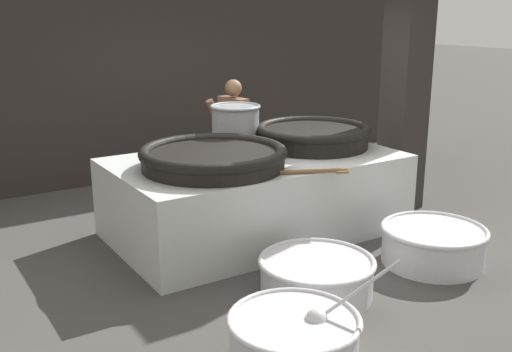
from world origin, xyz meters
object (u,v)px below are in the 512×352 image
Objects in this scene: giant_wok_near at (213,157)px; prep_bowl_meat at (433,243)px; prep_bowl_vegetables at (294,339)px; prep_bowl_extra at (317,275)px; stock_pot at (235,125)px; cook at (233,135)px; giant_wok_far at (313,135)px.

prep_bowl_meat is at bearing -43.28° from giant_wok_near.
prep_bowl_vegetables reaches higher than prep_bowl_extra.
stock_pot is at bearing 66.42° from prep_bowl_vegetables.
stock_pot is (0.68, 0.72, 0.13)m from giant_wok_near.
cook is at bearing 101.31° from prep_bowl_meat.
giant_wok_far is 0.85× the size of cook.
prep_bowl_meat is at bearing 93.14° from cook.
cook reaches higher than prep_bowl_meat.
giant_wok_far reaches higher than prep_bowl_extra.
stock_pot is at bearing 111.62° from prep_bowl_meat.
prep_bowl_meat is at bearing 18.05° from prep_bowl_vegetables.
giant_wok_near is 1.64m from cook.
cook is (0.31, 0.58, -0.26)m from stock_pot.
prep_bowl_vegetables is (-0.57, -2.13, -0.73)m from giant_wok_near.
prep_bowl_extra is at bearing -81.20° from giant_wok_near.
giant_wok_far is 1.16m from cook.
giant_wok_far is at bearing 94.91° from prep_bowl_meat.
giant_wok_near is 1.30× the size of prep_bowl_vegetables.
prep_bowl_extra is (0.78, 0.76, -0.03)m from prep_bowl_vegetables.
prep_bowl_vegetables is (-1.96, -2.36, -0.75)m from giant_wok_far.
giant_wok_far is at bearing 53.68° from prep_bowl_extra.
prep_bowl_extra is at bearing 44.12° from prep_bowl_vegetables.
prep_bowl_extra is (-0.77, -2.68, -0.63)m from cook.
giant_wok_far is 0.88m from stock_pot.
giant_wok_near is 1.00m from stock_pot.
cook is 1.52× the size of prep_bowl_meat.
prep_bowl_meat is (0.86, -2.17, -0.87)m from stock_pot.
stock_pot is 2.49m from prep_bowl_meat.
prep_bowl_vegetables is 1.12× the size of prep_bowl_meat.
stock_pot is 2.32m from prep_bowl_extra.
prep_bowl_vegetables is (-1.25, -2.86, -0.86)m from stock_pot.
prep_bowl_extra is at bearing 176.89° from prep_bowl_meat.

